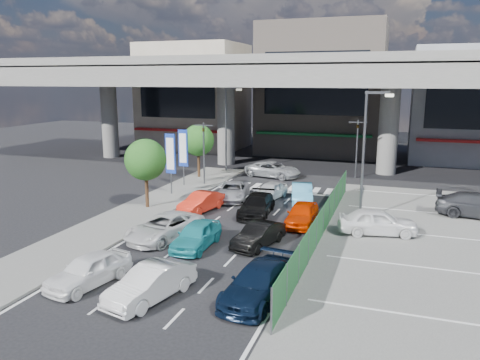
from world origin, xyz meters
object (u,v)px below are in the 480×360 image
at_px(traffic_light_right, 357,134).
at_px(kei_truck_front_right, 302,193).
at_px(street_lamp_right, 367,145).
at_px(parked_sedan_white, 378,222).
at_px(signboard_near, 170,155).
at_px(sedan_black_mid, 257,205).
at_px(van_white_back_left, 89,270).
at_px(minivan_navy_back, 259,283).
at_px(tree_far, 198,140).
at_px(sedan_white_mid_left, 165,227).
at_px(street_lamp_left, 228,122).
at_px(taxi_orange_right, 302,214).
at_px(hatch_white_back_mid, 151,283).
at_px(wagon_silver_front_left, 233,191).
at_px(traffic_light_left, 204,138).
at_px(crossing_wagon_silver, 273,170).
at_px(taxi_teal_mid, 196,235).
at_px(signboard_far, 183,150).
at_px(sedan_white_front_mid, 270,191).
at_px(parked_sedan_dgrey, 480,206).
at_px(hatch_black_mid_right, 259,235).
at_px(traffic_cone, 371,219).
at_px(taxi_orange_left, 201,202).
at_px(tree_near, 146,160).

bearing_deg(traffic_light_right, kei_truck_front_right, -105.88).
relative_size(street_lamp_right, parked_sedan_white, 1.83).
relative_size(signboard_near, sedan_black_mid, 1.02).
xyz_separation_m(van_white_back_left, minivan_navy_back, (7.26, 1.11, 0.00)).
bearing_deg(tree_far, signboard_near, -84.73).
xyz_separation_m(traffic_light_right, sedan_white_mid_left, (-8.40, -20.21, -3.25)).
relative_size(street_lamp_left, taxi_orange_right, 1.98).
xyz_separation_m(hatch_white_back_mid, wagon_silver_front_left, (-2.31, 16.12, -0.06)).
relative_size(tree_far, sedan_white_mid_left, 0.97).
bearing_deg(traffic_light_left, crossing_wagon_silver, 47.41).
bearing_deg(taxi_teal_mid, traffic_light_right, 72.98).
xyz_separation_m(signboard_far, sedan_white_front_mid, (7.85, -1.73, -2.43)).
height_order(signboard_near, parked_sedan_dgrey, signboard_near).
xyz_separation_m(hatch_black_mid_right, traffic_cone, (5.36, 5.70, -0.21)).
height_order(sedan_white_front_mid, traffic_cone, sedan_white_front_mid).
xyz_separation_m(sedan_white_front_mid, parked_sedan_dgrey, (13.91, -0.40, 0.20)).
distance_m(taxi_orange_right, parked_sedan_white, 4.45).
bearing_deg(minivan_navy_back, taxi_orange_left, 130.41).
relative_size(signboard_near, taxi_orange_left, 1.21).
relative_size(tree_far, taxi_teal_mid, 1.19).
relative_size(street_lamp_right, hatch_white_back_mid, 1.91).
xyz_separation_m(signboard_far, minivan_navy_back, (11.68, -17.43, -2.37)).
bearing_deg(minivan_navy_back, street_lamp_right, 82.83).
bearing_deg(minivan_navy_back, taxi_teal_mid, 143.15).
distance_m(street_lamp_left, sedan_white_front_mid, 11.69).
bearing_deg(sedan_white_mid_left, street_lamp_left, 114.48).
bearing_deg(hatch_white_back_mid, sedan_black_mid, 101.81).
height_order(traffic_light_left, hatch_white_back_mid, traffic_light_left).
distance_m(tree_near, sedan_white_mid_left, 7.16).
bearing_deg(hatch_black_mid_right, taxi_teal_mid, -144.19).
bearing_deg(taxi_orange_left, traffic_light_left, 123.62).
bearing_deg(signboard_near, taxi_orange_right, -20.95).
relative_size(tree_near, sedan_white_mid_left, 0.97).
xyz_separation_m(street_lamp_right, taxi_orange_left, (-10.40, -1.44, -4.13)).
distance_m(tree_near, tree_far, 10.53).
relative_size(taxi_orange_right, parked_sedan_white, 0.93).
bearing_deg(minivan_navy_back, hatch_white_back_mid, -153.48).
xyz_separation_m(traffic_light_left, sedan_white_mid_left, (3.30, -13.21, -3.25)).
relative_size(traffic_light_right, street_lamp_left, 0.65).
xyz_separation_m(sedan_white_mid_left, parked_sedan_dgrey, (17.06, 10.08, 0.14)).
xyz_separation_m(tree_far, crossing_wagon_silver, (6.20, 2.51, -2.69)).
bearing_deg(hatch_black_mid_right, traffic_light_left, 137.77).
distance_m(street_lamp_right, crossing_wagon_silver, 14.65).
relative_size(hatch_black_mid_right, kei_truck_front_right, 0.92).
bearing_deg(hatch_black_mid_right, tree_far, 137.54).
distance_m(taxi_teal_mid, taxi_orange_left, 6.92).
distance_m(hatch_black_mid_right, sedan_white_front_mid, 10.12).
bearing_deg(signboard_near, taxi_orange_left, -40.81).
bearing_deg(sedan_white_front_mid, sedan_black_mid, -75.11).
height_order(taxi_orange_left, crossing_wagon_silver, crossing_wagon_silver).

